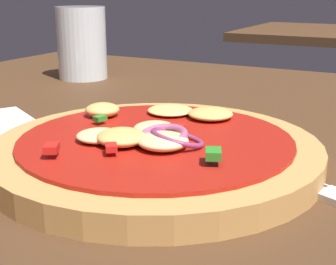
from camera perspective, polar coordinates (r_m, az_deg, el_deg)
The scene contains 3 objects.
dining_table at distance 0.35m, azimuth 4.61°, elevation -7.99°, with size 1.11×1.01×0.03m.
pizza at distance 0.38m, azimuth -1.46°, elevation -1.97°, with size 0.25×0.25×0.03m.
beer_glass at distance 0.74m, azimuth -9.98°, elevation 9.98°, with size 0.07×0.07×0.10m.
Camera 1 is at (0.12, -0.29, 0.16)m, focal length 52.44 mm.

